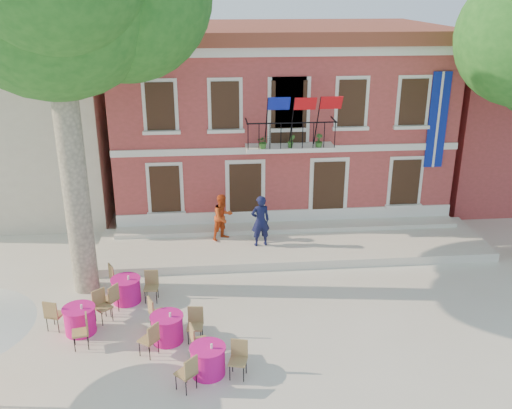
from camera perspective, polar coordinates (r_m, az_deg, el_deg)
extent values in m
plane|color=beige|center=(16.91, -0.94, -11.05)|extent=(90.00, 90.00, 0.00)
cube|color=#B74242|center=(25.09, 1.93, 8.38)|extent=(13.00, 8.00, 7.00)
cube|color=brown|center=(24.54, 2.04, 16.95)|extent=(13.50, 8.50, 0.50)
cube|color=silver|center=(20.68, 3.40, 15.07)|extent=(13.30, 0.35, 0.35)
cube|color=silver|center=(20.81, 3.40, 5.71)|extent=(3.20, 0.90, 0.15)
cube|color=black|center=(20.18, 3.63, 8.15)|extent=(3.20, 0.04, 0.04)
cube|color=#0D2092|center=(22.48, 17.71, 8.01)|extent=(0.70, 0.05, 3.60)
cube|color=#0D1A98|center=(19.57, 1.18, 10.03)|extent=(0.76, 0.27, 0.47)
cube|color=red|center=(19.69, 3.83, 10.05)|extent=(0.76, 0.29, 0.47)
cube|color=red|center=(19.84, 6.44, 10.05)|extent=(0.76, 0.27, 0.47)
imported|color=#26591E|center=(20.32, 0.74, 6.29)|extent=(0.43, 0.37, 0.48)
imported|color=#26591E|center=(20.44, 3.54, 6.34)|extent=(0.26, 0.21, 0.48)
imported|color=#26591E|center=(20.61, 6.31, 6.37)|extent=(0.27, 0.27, 0.48)
cube|color=beige|center=(27.35, -23.21, 6.68)|extent=(9.00, 9.00, 6.00)
cube|color=brown|center=(26.84, -24.20, 13.29)|extent=(9.40, 9.40, 0.40)
cube|color=silver|center=(20.89, 3.66, -4.03)|extent=(14.00, 3.40, 0.30)
cylinder|color=#A59E84|center=(17.59, -17.80, 3.14)|extent=(0.77, 0.77, 7.76)
imported|color=#111438|center=(20.10, 0.44, -1.64)|extent=(0.76, 0.57, 1.87)
imported|color=#C74417|center=(20.66, -3.34, -1.27)|extent=(1.06, 1.02, 1.72)
cylinder|color=#CD1372|center=(16.72, -17.20, -11.00)|extent=(0.84, 0.84, 0.75)
cylinder|color=#CD1372|center=(16.53, -17.34, -9.86)|extent=(0.90, 0.90, 0.02)
cube|color=#9D844E|center=(16.98, -15.05, -9.83)|extent=(0.59, 0.59, 0.95)
cube|color=#9D844E|center=(17.03, -19.47, -10.27)|extent=(0.53, 0.53, 0.95)
cube|color=#9D844E|center=(16.03, -17.18, -12.07)|extent=(0.50, 0.50, 0.95)
cylinder|color=#CD1372|center=(15.84, -8.86, -12.16)|extent=(0.84, 0.84, 0.75)
cylinder|color=#CD1372|center=(15.63, -8.94, -10.97)|extent=(0.90, 0.90, 0.02)
cube|color=#9D844E|center=(15.33, -10.72, -13.09)|extent=(0.59, 0.59, 0.95)
cube|color=#9D844E|center=(15.67, -6.12, -11.96)|extent=(0.47, 0.47, 0.95)
cube|color=#9D844E|center=(16.39, -9.80, -10.57)|extent=(0.55, 0.55, 0.95)
cylinder|color=#CD1372|center=(17.85, -12.83, -8.37)|extent=(0.84, 0.84, 0.75)
cylinder|color=#CD1372|center=(17.67, -12.93, -7.28)|extent=(0.90, 0.90, 0.02)
cube|color=#9D844E|center=(17.68, -10.45, -8.12)|extent=(0.44, 0.44, 0.95)
cube|color=#9D844E|center=(18.44, -13.66, -7.09)|extent=(0.56, 0.56, 0.95)
cube|color=#9D844E|center=(17.33, -14.47, -9.11)|extent=(0.58, 0.58, 0.95)
cylinder|color=#CD1372|center=(14.55, -4.82, -15.31)|extent=(0.84, 0.84, 0.75)
cylinder|color=#CD1372|center=(14.32, -4.87, -14.07)|extent=(0.90, 0.90, 0.02)
cube|color=#9D844E|center=(14.07, -7.04, -16.32)|extent=(0.59, 0.59, 0.95)
cube|color=#9D844E|center=(14.35, -1.82, -15.32)|extent=(0.51, 0.51, 0.95)
cube|color=#9D844E|center=(15.08, -5.64, -13.40)|extent=(0.52, 0.52, 0.95)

